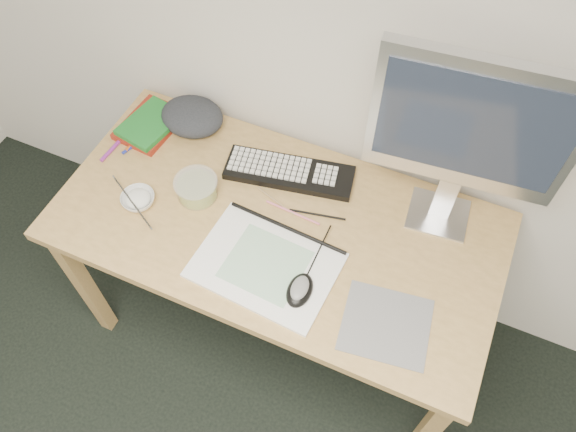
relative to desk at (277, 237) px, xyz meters
name	(u,v)px	position (x,y,z in m)	size (l,w,h in m)	color
desk	(277,237)	(0.00, 0.00, 0.00)	(1.40, 0.70, 0.75)	tan
mousepad	(386,324)	(0.42, -0.18, 0.08)	(0.24, 0.22, 0.00)	slate
sketchpad	(266,265)	(0.03, -0.15, 0.09)	(0.41, 0.29, 0.01)	white
keyboard	(289,173)	(-0.04, 0.19, 0.09)	(0.42, 0.13, 0.03)	black
monitor	(471,131)	(0.45, 0.24, 0.47)	(0.53, 0.18, 0.62)	silver
mouse	(300,288)	(0.16, -0.19, 0.11)	(0.07, 0.11, 0.04)	black
rice_bowl	(138,200)	(-0.44, -0.10, 0.10)	(0.11, 0.11, 0.03)	white
chopsticks	(132,202)	(-0.44, -0.13, 0.12)	(0.02, 0.02, 0.25)	#B3B4B6
fruit_tub	(197,188)	(-0.28, 0.00, 0.12)	(0.14, 0.14, 0.07)	#F2F255
book_red	(150,125)	(-0.58, 0.19, 0.09)	(0.17, 0.23, 0.02)	maroon
book_green	(150,123)	(-0.56, 0.18, 0.11)	(0.15, 0.21, 0.02)	#1C7127
cloth_lump	(192,117)	(-0.44, 0.27, 0.12)	(0.19, 0.16, 0.08)	#24262B
pencil_pink	(293,213)	(0.03, 0.06, 0.09)	(0.01, 0.01, 0.19)	pink
pencil_tan	(275,200)	(-0.04, 0.08, 0.09)	(0.01, 0.01, 0.16)	tan
pencil_black	(317,215)	(0.11, 0.08, 0.09)	(0.01, 0.01, 0.18)	black
marker_blue	(136,144)	(-0.58, 0.10, 0.09)	(0.01, 0.01, 0.11)	#1D2CA0
marker_orange	(139,139)	(-0.58, 0.12, 0.09)	(0.01, 0.01, 0.13)	#CE5B18
marker_purple	(114,146)	(-0.64, 0.06, 0.09)	(0.01, 0.01, 0.14)	purple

